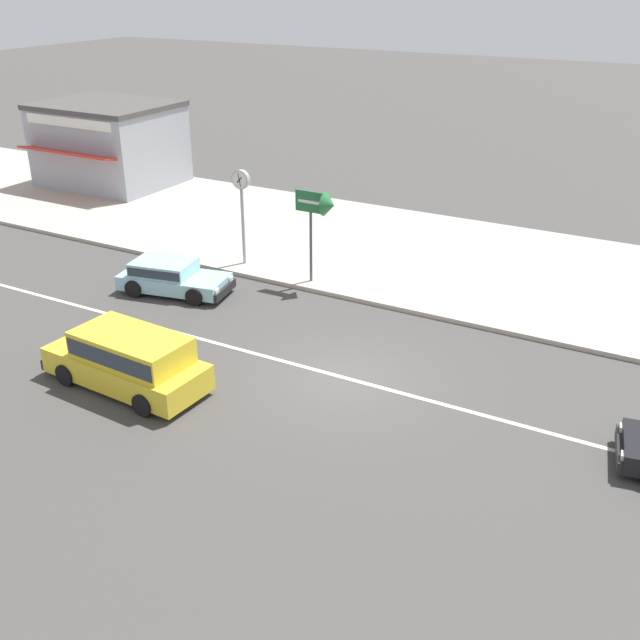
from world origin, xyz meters
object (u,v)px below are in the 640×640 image
at_px(hatchback_pale_blue_0, 171,276).
at_px(street_clock, 242,194).
at_px(arrow_signboard, 325,208).
at_px(shopfront_corner_warung, 110,143).
at_px(minivan_yellow_1, 128,358).

xyz_separation_m(hatchback_pale_blue_0, street_clock, (0.85, 3.17, 2.18)).
relative_size(arrow_signboard, shopfront_corner_warung, 0.51).
height_order(hatchback_pale_blue_0, arrow_signboard, arrow_signboard).
height_order(minivan_yellow_1, arrow_signboard, arrow_signboard).
bearing_deg(arrow_signboard, shopfront_corner_warung, 157.22).
relative_size(street_clock, shopfront_corner_warung, 0.55).
distance_m(minivan_yellow_1, shopfront_corner_warung, 20.88).
distance_m(minivan_yellow_1, street_clock, 9.21).
height_order(arrow_signboard, shopfront_corner_warung, shopfront_corner_warung).
relative_size(minivan_yellow_1, arrow_signboard, 1.46).
bearing_deg(street_clock, shopfront_corner_warung, 152.84).
bearing_deg(minivan_yellow_1, hatchback_pale_blue_0, 119.52).
relative_size(street_clock, arrow_signboard, 1.07).
bearing_deg(arrow_signboard, hatchback_pale_blue_0, -147.39).
height_order(street_clock, arrow_signboard, street_clock).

